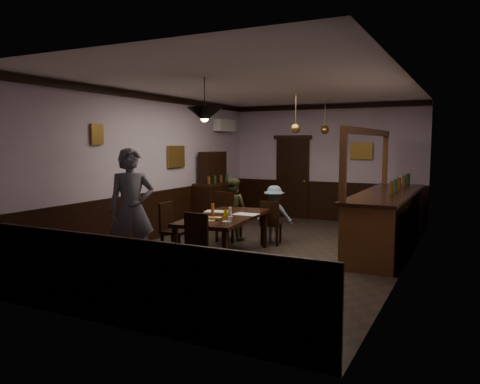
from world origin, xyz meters
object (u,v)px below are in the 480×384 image
Objects in this scene: coffee_cup at (230,219)px; sideboard at (214,196)px; chair_side at (172,227)px; pendant_brass_far at (325,130)px; person_seated_right at (274,214)px; bar_counter at (387,218)px; pendant_iron at (205,115)px; pendant_brass_mid at (296,128)px; dining_table at (225,219)px; chair_far_right at (271,221)px; chair_near at (192,243)px; person_seated_left at (232,209)px; chair_far_left at (227,214)px; person_standing at (132,210)px; soda_can at (225,213)px.

coffee_cup is 0.04× the size of sideboard.
pendant_brass_far is (1.60, 3.88, 1.77)m from chair_side.
bar_counter reaches higher than person_seated_right.
sideboard is at bearing 117.82° from pendant_iron.
pendant_brass_mid is (-1.89, 0.10, 1.72)m from bar_counter.
person_seated_right reaches higher than coffee_cup.
pendant_brass_far reaches higher than dining_table.
pendant_brass_far is (0.20, 1.42, 0.00)m from pendant_brass_mid.
dining_table is 28.75× the size of coffee_cup.
coffee_cup reaches higher than dining_table.
dining_table is 1.37m from chair_far_right.
coffee_cup is (0.38, -0.51, 0.11)m from dining_table.
person_seated_left reaches higher than chair_near.
person_seated_left is at bearing -169.42° from bar_counter.
chair_far_right is at bearing 76.97° from dining_table.
person_seated_right is (0.27, 1.59, -0.11)m from dining_table.
chair_far_left is at bearing 116.56° from dining_table.
bar_counter is at bearing -10.27° from sideboard.
pendant_brass_mid is (0.23, 0.56, 1.72)m from person_seated_right.
person_seated_left reaches higher than dining_table.
person_standing is (-1.21, -2.68, 0.48)m from chair_far_right.
sideboard is (-1.19, 1.32, 0.07)m from person_seated_left.
pendant_brass_far reaches higher than chair_far_left.
person_seated_left is at bearing -11.87° from chair_side.
pendant_brass_mid is (0.11, 2.66, 1.50)m from coffee_cup.
person_standing is 4.28m from sideboard.
coffee_cup is (0.22, 0.80, 0.27)m from chair_near.
pendant_brass_mid is at bearing 80.96° from coffee_cup.
person_standing is 1.55m from coffee_cup.
pendant_brass_mid reaches higher than person_seated_left.
pendant_iron is (-0.18, -2.39, 1.85)m from person_seated_right.
chair_side is 3.25m from sideboard.
chair_near is at bearing -95.47° from pendant_brass_mid.
coffee_cup is at bearing 119.74° from person_seated_left.
pendant_brass_far is at bearing 28.36° from person_standing.
pendant_iron reaches higher than person_standing.
bar_counter is (2.31, 2.17, -0.24)m from soda_can.
person_standing is (-1.07, -0.05, 0.43)m from chair_near.
chair_near is 1.20× the size of pendant_brass_far.
soda_can is (0.71, -1.60, 0.17)m from person_seated_left.
chair_far_left is 2.02m from sideboard.
soda_can is at bearing -54.46° from dining_table.
chair_far_right is 0.77× the size of person_seated_right.
pendant_brass_far is (0.31, 4.09, 1.50)m from coffee_cup.
chair_near is 1.42× the size of pendant_iron.
person_seated_left is (0.28, 2.85, -0.32)m from person_standing.
person_seated_right is 3.03m from pendant_iron.
dining_table is at bearing -103.02° from pendant_brass_mid.
bar_counter is (2.39, 2.05, -0.11)m from dining_table.
pendant_brass_far is (0.61, 4.37, -0.13)m from pendant_iron.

